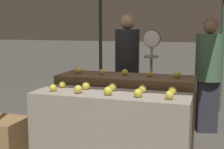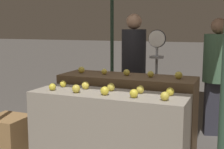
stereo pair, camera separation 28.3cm
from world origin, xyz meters
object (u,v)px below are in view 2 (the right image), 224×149
Objects in this scene: person_vendor_at_scale at (134,63)px; person_customer_left at (217,69)px; wooden_crate_side at (8,135)px; produce_scale at (157,61)px.

person_vendor_at_scale is 1.21m from person_customer_left.
person_customer_left is (1.20, 0.17, -0.05)m from person_vendor_at_scale.
wooden_crate_side is at bearing 20.55° from person_customer_left.
produce_scale is at bearing 14.09° from person_customer_left.
person_vendor_at_scale is at bearing 52.62° from wooden_crate_side.
produce_scale is 3.32× the size of wooden_crate_side.
produce_scale reaches higher than wooden_crate_side.
person_vendor_at_scale is 1.04× the size of person_customer_left.
person_vendor_at_scale is 2.06m from wooden_crate_side.
wooden_crate_side is at bearing 46.38° from person_vendor_at_scale.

